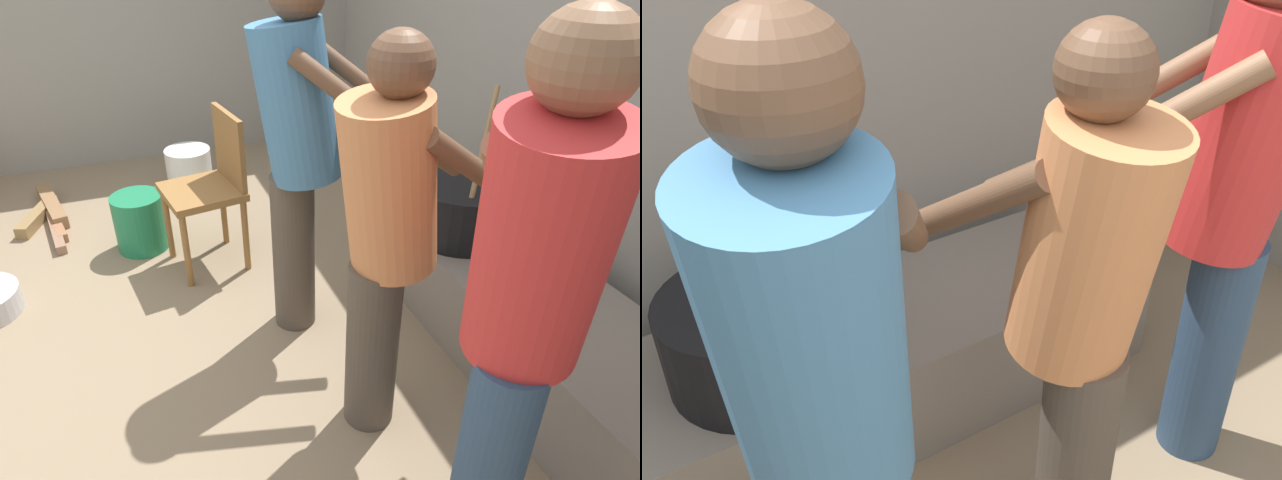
# 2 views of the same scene
# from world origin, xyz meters

# --- Properties ---
(ground_plane) EXTENTS (10.29, 10.29, 0.00)m
(ground_plane) POSITION_xyz_m (0.00, 0.00, 0.00)
(ground_plane) COLOR #847056
(block_enclosure_left) EXTENTS (0.20, 4.73, 2.08)m
(block_enclosure_left) POSITION_xyz_m (-2.57, 0.00, 1.04)
(block_enclosure_left) COLOR gray
(block_enclosure_left) RESTS_ON ground_plane
(block_enclosure_rear) EXTENTS (5.35, 0.20, 2.08)m
(block_enclosure_rear) POSITION_xyz_m (0.00, 2.26, 1.04)
(block_enclosure_rear) COLOR gray
(block_enclosure_rear) RESTS_ON ground_plane
(hearth_ledge) EXTENTS (1.92, 0.60, 0.41)m
(hearth_ledge) POSITION_xyz_m (0.53, 1.74, 0.20)
(hearth_ledge) COLOR slate
(hearth_ledge) RESTS_ON ground_plane
(cooking_pot_main) EXTENTS (0.54, 0.54, 0.72)m
(cooking_pot_main) POSITION_xyz_m (0.10, 1.70, 0.55)
(cooking_pot_main) COLOR black
(cooking_pot_main) RESTS_ON hearth_ledge
(cook_in_red_shirt) EXTENTS (0.72, 0.70, 1.65)m
(cook_in_red_shirt) POSITION_xyz_m (1.27, 1.06, 0.95)
(cook_in_red_shirt) COLOR navy
(cook_in_red_shirt) RESTS_ON ground_plane
(cook_in_blue_shirt) EXTENTS (0.63, 0.74, 1.64)m
(cook_in_blue_shirt) POSITION_xyz_m (0.01, 0.90, 0.94)
(cook_in_blue_shirt) COLOR #4C4238
(cook_in_blue_shirt) RESTS_ON ground_plane
(cook_in_orange_shirt) EXTENTS (0.43, 0.68, 1.51)m
(cook_in_orange_shirt) POSITION_xyz_m (0.67, 0.98, 0.86)
(cook_in_orange_shirt) COLOR #4C4238
(cook_in_orange_shirt) RESTS_ON ground_plane
(chair_brown_wood) EXTENTS (0.46, 0.46, 0.88)m
(chair_brown_wood) POSITION_xyz_m (-0.70, 0.62, 0.49)
(chair_brown_wood) COLOR olive
(chair_brown_wood) RESTS_ON ground_plane
(bucket_white_plastic) EXTENTS (0.33, 0.33, 0.29)m
(bucket_white_plastic) POSITION_xyz_m (-1.77, 0.63, 0.15)
(bucket_white_plastic) COLOR silver
(bucket_white_plastic) RESTS_ON ground_plane
(bucket_green_plastic) EXTENTS (0.30, 0.30, 0.35)m
(bucket_green_plastic) POSITION_xyz_m (-1.00, 0.22, 0.17)
(bucket_green_plastic) COLOR #1E7A4C
(bucket_green_plastic) RESTS_ON ground_plane
(firewood_pile) EXTENTS (0.94, 0.32, 0.09)m
(firewood_pile) POSITION_xyz_m (-1.59, -0.34, 0.04)
(firewood_pile) COLOR #8B654E
(firewood_pile) RESTS_ON ground_plane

